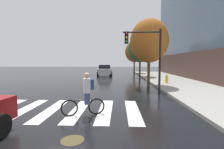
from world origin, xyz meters
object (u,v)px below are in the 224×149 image
object	(u,v)px
street_tree_mid	(140,49)
street_tree_near	(149,41)
fire_hydrant	(167,79)
manhole_cover	(72,140)
street_tree_far	(134,52)
cyclist	(86,94)
traffic_light_near	(147,50)
sedan_mid	(104,70)

from	to	relation	value
street_tree_mid	street_tree_near	bearing A→B (deg)	-92.18
fire_hydrant	street_tree_mid	distance (m)	7.89
manhole_cover	street_tree_near	size ratio (longest dim) A/B	0.11
manhole_cover	street_tree_far	world-z (taller)	street_tree_far
cyclist	traffic_light_near	world-z (taller)	traffic_light_near
traffic_light_near	street_tree_far	bearing A→B (deg)	87.18
fire_hydrant	street_tree_far	size ratio (longest dim) A/B	0.14
street_tree_near	street_tree_far	bearing A→B (deg)	89.45
traffic_light_near	sedan_mid	bearing A→B (deg)	105.81
street_tree_far	street_tree_near	bearing A→B (deg)	-90.55
sedan_mid	cyclist	xyz separation A→B (m)	(0.94, -18.66, 0.00)
manhole_cover	fire_hydrant	bearing A→B (deg)	62.73
cyclist	fire_hydrant	world-z (taller)	cyclist
cyclist	street_tree_far	size ratio (longest dim) A/B	0.30
fire_hydrant	street_tree_far	bearing A→B (deg)	97.65
manhole_cover	street_tree_far	distance (m)	25.02
sedan_mid	fire_hydrant	world-z (taller)	sedan_mid
manhole_cover	cyclist	distance (m)	2.22
sedan_mid	cyclist	world-z (taller)	cyclist
manhole_cover	street_tree_mid	size ratio (longest dim) A/B	0.11
traffic_light_near	street_tree_mid	bearing A→B (deg)	84.81
cyclist	street_tree_near	bearing A→B (deg)	63.78
manhole_cover	traffic_light_near	bearing A→B (deg)	64.56
manhole_cover	sedan_mid	size ratio (longest dim) A/B	0.13
fire_hydrant	street_tree_far	world-z (taller)	street_tree_far
manhole_cover	street_tree_far	bearing A→B (deg)	80.80
fire_hydrant	street_tree_far	distance (m)	13.80
manhole_cover	cyclist	xyz separation A→B (m)	(-0.03, 2.05, 0.84)
manhole_cover	traffic_light_near	size ratio (longest dim) A/B	0.15
manhole_cover	street_tree_near	world-z (taller)	street_tree_near
sedan_mid	traffic_light_near	xyz separation A→B (m)	(4.04, -14.27, 2.02)
manhole_cover	street_tree_mid	distance (m)	18.95
street_tree_near	street_tree_mid	size ratio (longest dim) A/B	1.00
sedan_mid	street_tree_near	distance (m)	12.25
fire_hydrant	street_tree_near	size ratio (longest dim) A/B	0.14
manhole_cover	traffic_light_near	distance (m)	7.69
sedan_mid	street_tree_far	xyz separation A→B (m)	(4.92, 3.69, 3.00)
sedan_mid	street_tree_far	bearing A→B (deg)	36.85
cyclist	fire_hydrant	size ratio (longest dim) A/B	2.17
traffic_light_near	street_tree_mid	size ratio (longest dim) A/B	0.73
sedan_mid	fire_hydrant	xyz separation A→B (m)	(6.71, -9.59, -0.31)
fire_hydrant	sedan_mid	bearing A→B (deg)	124.95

